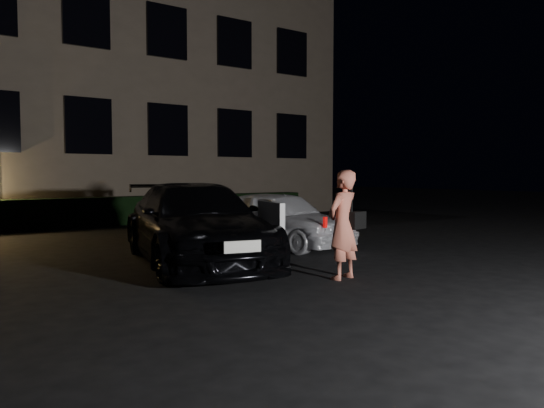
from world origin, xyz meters
TOP-DOWN VIEW (x-y plane):
  - ground at (0.00, 0.00)m, footprint 80.00×80.00m
  - building at (-0.00, 14.99)m, footprint 20.00×8.11m
  - hedge at (0.00, 10.50)m, footprint 15.00×0.70m
  - sedan at (-0.65, 2.86)m, footprint 3.03×5.12m
  - hatch at (1.82, 3.73)m, footprint 1.93×3.70m
  - man at (0.45, 0.33)m, footprint 0.73×0.51m

SIDE VIEW (x-z plane):
  - ground at x=0.00m, z-range 0.00..0.00m
  - hedge at x=0.00m, z-range 0.00..0.85m
  - hatch at x=1.82m, z-range 0.00..1.20m
  - sedan at x=-0.65m, z-range 0.00..1.39m
  - man at x=0.45m, z-range 0.00..1.62m
  - building at x=0.00m, z-range 0.00..12.00m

